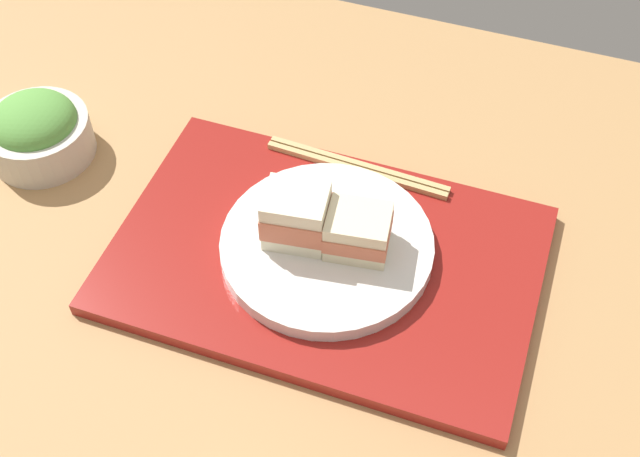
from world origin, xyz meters
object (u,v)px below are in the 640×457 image
object	(u,v)px
chopsticks_pair	(357,167)
sandwich_near	(358,232)
salad_bowl	(37,131)
sandwich_far	(296,216)
sandwich_plate	(327,246)

from	to	relation	value
chopsticks_pair	sandwich_near	bearing A→B (deg)	107.47
sandwich_near	salad_bowl	bearing A→B (deg)	-5.47
sandwich_near	sandwich_far	distance (cm)	6.61
sandwich_plate	salad_bowl	xyz separation A→B (cm)	(37.89, -4.30, 1.04)
sandwich_far	chopsticks_pair	size ratio (longest dim) A/B	0.33
sandwich_far	salad_bowl	distance (cm)	35.07
salad_bowl	chopsticks_pair	bearing A→B (deg)	-167.50
sandwich_near	chopsticks_pair	bearing A→B (deg)	-72.53
sandwich_near	sandwich_far	xyz separation A→B (cm)	(6.54, 0.72, 0.71)
salad_bowl	chopsticks_pair	distance (cm)	38.26
sandwich_plate	sandwich_far	distance (cm)	5.21
sandwich_plate	sandwich_near	bearing A→B (deg)	-173.71
sandwich_plate	sandwich_near	world-z (taller)	sandwich_near
chopsticks_pair	sandwich_far	bearing A→B (deg)	78.23
sandwich_near	salad_bowl	world-z (taller)	sandwich_near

